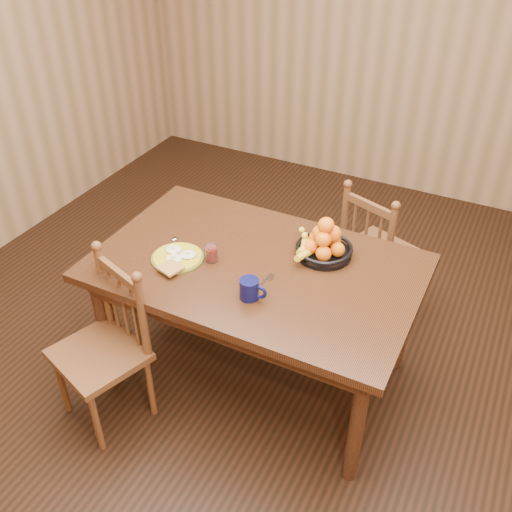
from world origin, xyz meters
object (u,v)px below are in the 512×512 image
at_px(dining_table, 256,278).
at_px(breakfast_plate, 177,258).
at_px(chair_near, 105,348).
at_px(coffee_mug, 250,289).
at_px(fruit_bowl, 323,245).
at_px(chair_far, 376,252).

xyz_separation_m(dining_table, breakfast_plate, (-0.37, -0.14, 0.10)).
height_order(chair_near, coffee_mug, chair_near).
bearing_deg(fruit_bowl, chair_near, -135.20).
bearing_deg(fruit_bowl, breakfast_plate, -149.83).
distance_m(breakfast_plate, coffee_mug, 0.47).
distance_m(dining_table, chair_near, 0.82).
distance_m(chair_near, breakfast_plate, 0.56).
height_order(chair_far, coffee_mug, chair_far).
bearing_deg(breakfast_plate, chair_far, 51.68).
bearing_deg(fruit_bowl, dining_table, -139.85).
height_order(dining_table, coffee_mug, coffee_mug).
distance_m(dining_table, chair_far, 0.95).
bearing_deg(dining_table, fruit_bowl, 40.15).
relative_size(breakfast_plate, coffee_mug, 2.25).
distance_m(chair_near, coffee_mug, 0.80).
xyz_separation_m(breakfast_plate, fruit_bowl, (0.63, 0.37, 0.05)).
relative_size(chair_far, fruit_bowl, 2.72).
relative_size(dining_table, chair_near, 1.79).
bearing_deg(chair_near, fruit_bowl, 63.70).
distance_m(chair_far, fruit_bowl, 0.73).
distance_m(coffee_mug, fruit_bowl, 0.50).
bearing_deg(dining_table, breakfast_plate, -158.53).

